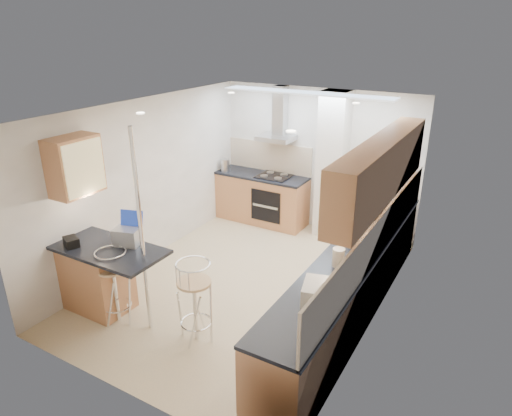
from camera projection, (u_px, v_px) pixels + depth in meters
The scene contains 16 objects.
ground at pixel (248, 284), 6.56m from camera, with size 4.80×4.80×0.00m, color beige.
room_shell at pixel (282, 179), 6.13m from camera, with size 3.64×4.84×2.51m.
right_counter at pixel (350, 284), 5.69m from camera, with size 0.63×4.40×0.92m.
back_counter at pixel (262, 198), 8.51m from camera, with size 1.70×0.63×0.92m.
peninsula at pixel (112, 281), 5.74m from camera, with size 1.47×0.72×0.94m.
microwave at pixel (373, 224), 5.88m from camera, with size 0.60×0.41×0.33m, color silver.
laptop at pixel (127, 236), 5.62m from camera, with size 0.31×0.23×0.21m, color #A4A7AC.
bag at pixel (71, 242), 5.59m from camera, with size 0.21×0.15×0.11m, color black.
bar_stool_near at pixel (115, 286), 5.59m from camera, with size 0.40×0.40×0.98m, color tan, non-canonical shape.
bar_stool_end at pixel (195, 302), 5.24m from camera, with size 0.42×0.42×1.02m, color tan, non-canonical shape.
jar_a at pixel (394, 215), 6.35m from camera, with size 0.12×0.12×0.17m, color silver.
jar_b at pixel (376, 220), 6.24m from camera, with size 0.11×0.11×0.14m, color silver.
jar_c at pixel (338, 257), 5.15m from camera, with size 0.14×0.14×0.22m, color #ACA08A.
jar_d at pixel (364, 257), 5.26m from camera, with size 0.10×0.10×0.13m, color silver.
bread_bin at pixel (318, 292), 4.50m from camera, with size 0.29×0.37×0.20m, color silver.
kettle at pixel (225, 165), 8.50m from camera, with size 0.16×0.16×0.23m, color #B4B5B9.
Camera 1 is at (2.94, -4.85, 3.48)m, focal length 32.00 mm.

